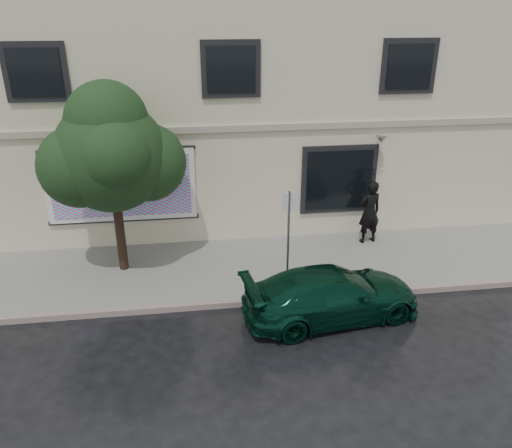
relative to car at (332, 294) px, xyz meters
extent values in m
plane|color=black|center=(-1.89, -0.75, -0.61)|extent=(90.00, 90.00, 0.00)
cube|color=gray|center=(-1.89, 2.50, -0.53)|extent=(20.00, 3.50, 0.15)
cube|color=gray|center=(-1.89, 0.75, -0.53)|extent=(20.00, 0.18, 0.16)
cube|color=beige|center=(-1.89, 8.25, 2.89)|extent=(20.00, 8.00, 7.00)
cube|color=#9E9984|center=(-1.89, 4.21, 2.99)|extent=(20.00, 0.12, 0.18)
cube|color=black|center=(1.31, 4.21, 1.34)|extent=(2.30, 0.10, 2.10)
cube|color=black|center=(1.31, 4.15, 1.34)|extent=(2.00, 0.05, 1.80)
cube|color=black|center=(-6.89, 4.15, 4.59)|extent=(1.30, 0.05, 1.20)
cube|color=black|center=(-1.89, 4.15, 4.59)|extent=(1.30, 0.05, 1.20)
cube|color=black|center=(3.11, 4.15, 4.59)|extent=(1.30, 0.05, 1.20)
cube|color=white|center=(-5.09, 4.18, 1.44)|extent=(4.20, 0.06, 2.10)
cube|color=#FE3896|center=(-5.09, 4.14, 1.44)|extent=(3.90, 0.04, 1.80)
cube|color=black|center=(-5.09, 4.21, 0.39)|extent=(4.30, 0.10, 0.10)
cube|color=black|center=(-5.09, 4.21, 2.49)|extent=(4.30, 0.10, 0.10)
cube|color=black|center=(-5.09, 4.11, 1.59)|extent=(3.40, 0.02, 0.28)
imported|color=#083021|center=(0.00, 0.00, 0.00)|extent=(4.38, 2.42, 1.21)
imported|color=black|center=(2.11, 3.53, 0.51)|extent=(0.79, 0.60, 1.94)
imported|color=black|center=(2.11, 3.53, 1.81)|extent=(1.02, 1.02, 0.66)
cylinder|color=#312115|center=(-5.05, 2.80, 0.66)|extent=(0.24, 0.24, 2.24)
sphere|color=black|center=(-5.05, 2.80, 2.72)|extent=(2.82, 2.82, 2.82)
cylinder|color=gray|center=(-0.87, 0.95, 0.90)|extent=(0.06, 0.06, 2.70)
cube|color=silver|center=(-0.87, 0.95, 1.99)|extent=(0.33, 0.08, 0.44)
camera|label=1|loc=(-3.08, -9.62, 6.16)|focal=35.00mm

